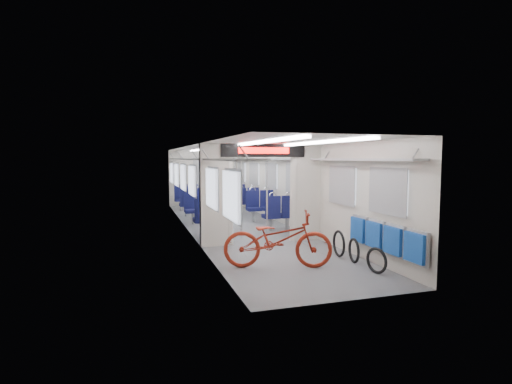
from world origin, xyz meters
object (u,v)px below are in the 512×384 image
at_px(stanchion_far_right, 235,183).
at_px(stanchion_far_left, 214,184).
at_px(seat_bay_near_left, 206,209).
at_px(bike_hoop_c, 339,245).
at_px(seat_bay_far_right, 240,197).
at_px(stanchion_near_right, 267,192).
at_px(bicycle, 278,240).
at_px(bike_hoop_a, 377,262).
at_px(stanchion_near_left, 242,192).
at_px(seat_bay_near_right, 270,208).
at_px(flip_bench, 384,238).
at_px(bike_hoop_b, 354,252).
at_px(seat_bay_far_left, 190,198).

bearing_deg(stanchion_far_right, stanchion_far_left, -167.06).
bearing_deg(seat_bay_near_left, bike_hoop_c, -63.30).
bearing_deg(seat_bay_far_right, stanchion_near_right, -97.52).
relative_size(seat_bay_near_left, stanchion_far_left, 1.00).
relative_size(bicycle, stanchion_far_left, 0.85).
distance_m(stanchion_near_right, stanchion_far_left, 3.49).
xyz_separation_m(bike_hoop_a, stanchion_near_left, (-1.42, 3.62, 0.95)).
bearing_deg(seat_bay_near_right, seat_bay_far_right, 90.00).
bearing_deg(bike_hoop_c, flip_bench, -73.95).
bearing_deg(seat_bay_far_right, flip_bench, -87.13).
relative_size(flip_bench, seat_bay_near_right, 1.07).
distance_m(bike_hoop_b, stanchion_near_right, 2.96).
distance_m(seat_bay_near_right, seat_bay_far_right, 3.36).
bearing_deg(bicycle, bike_hoop_a, -101.77).
height_order(seat_bay_far_left, stanchion_near_right, stanchion_near_right).
distance_m(bicycle, stanchion_near_left, 2.83).
bearing_deg(bike_hoop_c, seat_bay_far_right, 90.88).
height_order(bicycle, seat_bay_near_left, seat_bay_near_left).
height_order(seat_bay_near_right, seat_bay_far_right, seat_bay_near_right).
distance_m(flip_bench, bike_hoop_b, 0.72).
bearing_deg(seat_bay_near_right, stanchion_near_left, -129.24).
bearing_deg(seat_bay_near_left, seat_bay_far_right, 60.82).
distance_m(flip_bench, bike_hoop_c, 1.16).
relative_size(bike_hoop_a, seat_bay_far_left, 0.23).
relative_size(seat_bay_far_left, stanchion_far_right, 0.88).
xyz_separation_m(bike_hoop_c, stanchion_far_right, (-0.67, 5.78, 0.90)).
bearing_deg(flip_bench, seat_bay_far_left, 105.22).
bearing_deg(stanchion_far_left, seat_bay_far_right, 51.79).
xyz_separation_m(bicycle, seat_bay_near_left, (-0.54, 4.32, 0.06)).
distance_m(seat_bay_far_left, stanchion_near_left, 5.04).
relative_size(bike_hoop_c, stanchion_near_left, 0.23).
distance_m(flip_bench, seat_bay_near_right, 5.01).
bearing_deg(flip_bench, seat_bay_near_left, 114.56).
distance_m(seat_bay_near_left, seat_bay_far_right, 3.84).
relative_size(flip_bench, stanchion_far_right, 0.93).
height_order(stanchion_near_right, stanchion_far_left, same).
distance_m(bike_hoop_b, seat_bay_far_left, 8.12).
bearing_deg(seat_bay_far_left, bike_hoop_b, -75.57).
bearing_deg(seat_bay_far_right, bicycle, -99.84).
xyz_separation_m(bicycle, stanchion_far_left, (-0.00, 5.98, 0.64)).
bearing_deg(bicycle, stanchion_near_right, 3.81).
bearing_deg(stanchion_near_left, seat_bay_near_right, 50.76).
height_order(bike_hoop_a, seat_bay_far_right, seat_bay_far_right).
relative_size(seat_bay_near_right, stanchion_near_left, 0.87).
xyz_separation_m(seat_bay_near_left, seat_bay_near_right, (1.87, -0.01, -0.04)).
xyz_separation_m(seat_bay_near_right, stanchion_far_left, (-1.33, 1.67, 0.62)).
distance_m(bicycle, seat_bay_near_left, 4.35).
bearing_deg(stanchion_far_right, bike_hoop_a, -84.16).
bearing_deg(stanchion_near_right, seat_bay_near_right, 68.98).
bearing_deg(flip_bench, stanchion_near_left, 115.98).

